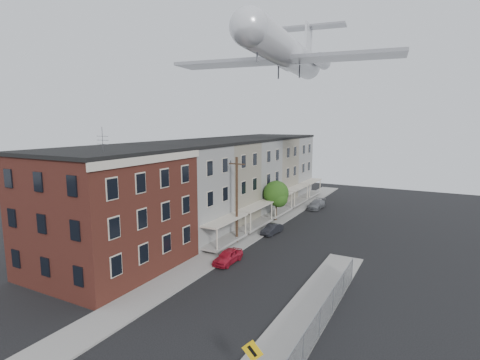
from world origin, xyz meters
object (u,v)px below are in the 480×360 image
object	(u,v)px
street_tree	(277,195)
car_far	(316,204)
utility_pole	(237,199)
airplane	(288,53)
car_mid	(272,229)
warning_sign	(253,358)
car_near	(228,256)

from	to	relation	value
street_tree	car_far	xyz separation A→B (m)	(2.45, 9.15, -2.82)
utility_pole	car_far	size ratio (longest dim) A/B	2.08
airplane	car_mid	bearing A→B (deg)	-110.10
car_mid	car_far	bearing A→B (deg)	93.24
car_mid	warning_sign	bearing A→B (deg)	-62.44
car_near	warning_sign	bearing A→B (deg)	-55.41
street_tree	utility_pole	bearing A→B (deg)	-91.89
car_near	car_mid	size ratio (longest dim) A/B	1.08
street_tree	airplane	xyz separation A→B (m)	(2.43, -3.23, 16.42)
car_near	car_far	xyz separation A→B (m)	(0.77, 24.41, 0.01)
warning_sign	car_mid	xyz separation A→B (m)	(-9.20, 23.65, -1.33)
street_tree	warning_sign	bearing A→B (deg)	-69.42
street_tree	airplane	distance (m)	16.91
airplane	car_far	bearing A→B (deg)	89.92
street_tree	airplane	world-z (taller)	airplane
car_near	car_far	world-z (taller)	car_far
utility_pole	airplane	world-z (taller)	airplane
utility_pole	car_near	size ratio (longest dim) A/B	2.49
car_mid	car_far	size ratio (longest dim) A/B	0.78
car_mid	utility_pole	bearing A→B (deg)	-107.09
warning_sign	car_near	world-z (taller)	warning_sign
utility_pole	airplane	size ratio (longest dim) A/B	0.33
car_near	car_mid	world-z (taller)	car_near
warning_sign	car_far	size ratio (longest dim) A/B	0.65
car_near	car_far	bearing A→B (deg)	88.87
street_tree	car_far	bearing A→B (deg)	75.03
utility_pole	street_tree	world-z (taller)	utility_pole
car_far	airplane	distance (m)	22.88
warning_sign	car_near	xyz separation A→B (m)	(-9.20, 13.69, -1.27)
warning_sign	car_far	bearing A→B (deg)	102.47
warning_sign	airplane	distance (m)	32.50
utility_pole	airplane	xyz separation A→B (m)	(2.76, 6.69, 15.19)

